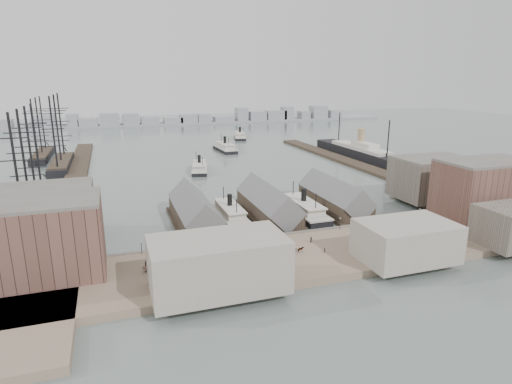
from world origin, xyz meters
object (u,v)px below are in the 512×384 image
object	(u,v)px
ferry_docked_west	(230,213)
horse_cart_right	(391,242)
horse_cart_center	(297,250)
horse_cart_left	(157,267)
tram	(433,227)
ocean_steamer	(360,152)

from	to	relation	value
ferry_docked_west	horse_cart_right	size ratio (longest dim) A/B	5.58
ferry_docked_west	horse_cart_center	size ratio (longest dim) A/B	5.43
horse_cart_left	horse_cart_center	bearing A→B (deg)	-95.41
ferry_docked_west	tram	size ratio (longest dim) A/B	2.62
tram	horse_cart_right	distance (m)	18.70
ocean_steamer	horse_cart_center	xyz separation A→B (m)	(-96.83, -123.00, -1.12)
ocean_steamer	horse_cart_left	size ratio (longest dim) A/B	18.97
horse_cart_left	horse_cart_center	xyz separation A→B (m)	(37.44, -0.97, -0.08)
horse_cart_center	ocean_steamer	bearing A→B (deg)	-45.10
ferry_docked_west	horse_cart_center	distance (m)	39.92
horse_cart_right	horse_cart_left	bearing A→B (deg)	63.62
horse_cart_left	horse_cart_right	bearing A→B (deg)	-97.87
ocean_steamer	horse_cart_right	distance (m)	144.24
tram	horse_cart_left	bearing A→B (deg)	170.01
ocean_steamer	ferry_docked_west	bearing A→B (deg)	-141.36
tram	horse_cart_left	world-z (taller)	tram
horse_cart_left	horse_cart_center	distance (m)	37.45
horse_cart_center	horse_cart_right	size ratio (longest dim) A/B	1.03
horse_cart_left	horse_cart_center	world-z (taller)	horse_cart_left
horse_cart_center	horse_cart_right	distance (m)	27.78
ocean_steamer	tram	world-z (taller)	ocean_steamer
ferry_docked_west	ocean_steamer	distance (m)	134.43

